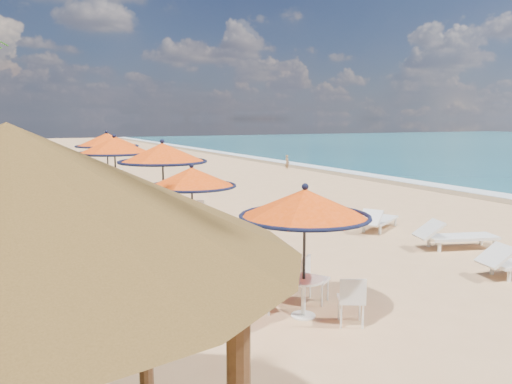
# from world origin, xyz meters

# --- Properties ---
(ground) EXTENTS (160.00, 160.00, 0.00)m
(ground) POSITION_xyz_m (0.00, 0.00, 0.00)
(ground) COLOR tan
(ground) RESTS_ON ground
(foam_strip) EXTENTS (1.20, 140.00, 0.04)m
(foam_strip) POSITION_xyz_m (9.30, 10.00, 0.00)
(foam_strip) COLOR white
(foam_strip) RESTS_ON ground
(wetsand_band) EXTENTS (1.40, 140.00, 0.02)m
(wetsand_band) POSITION_xyz_m (8.40, 10.00, 0.00)
(wetsand_band) COLOR olive
(wetsand_band) RESTS_ON ground
(station_0) EXTENTS (2.05, 2.05, 2.14)m
(station_0) POSITION_xyz_m (-4.63, -0.38, 1.56)
(station_0) COLOR black
(station_0) RESTS_ON ground
(station_1) EXTENTS (2.03, 2.03, 2.12)m
(station_1) POSITION_xyz_m (-5.00, 3.83, 1.55)
(station_1) COLOR black
(station_1) RESTS_ON ground
(station_2) EXTENTS (2.46, 2.46, 2.57)m
(station_2) POSITION_xyz_m (-4.80, 6.61, 1.96)
(station_2) COLOR black
(station_2) RESTS_ON ground
(station_3) EXTENTS (2.51, 2.51, 2.61)m
(station_3) POSITION_xyz_m (-5.46, 10.13, 1.91)
(station_3) COLOR black
(station_3) RESTS_ON ground
(station_4) EXTENTS (2.54, 2.54, 2.65)m
(station_4) POSITION_xyz_m (-4.91, 14.30, 2.02)
(station_4) COLOR black
(station_4) RESTS_ON ground
(lounger_mid) EXTENTS (2.08, 1.19, 0.71)m
(lounger_mid) POSITION_xyz_m (0.81, 1.52, 0.33)
(lounger_mid) COLOR white
(lounger_mid) RESTS_ON ground
(lounger_far) EXTENTS (1.88, 1.41, 0.66)m
(lounger_far) POSITION_xyz_m (0.53, 3.92, 0.31)
(lounger_far) COLOR white
(lounger_far) RESTS_ON ground
(palapa) EXTENTS (4.05, 4.05, 3.09)m
(palapa) POSITION_xyz_m (-8.70, -3.03, 2.59)
(palapa) COLOR brown
(palapa) RESTS_ON ground
(person) EXTENTS (0.26, 0.37, 0.96)m
(person) POSITION_xyz_m (6.93, 19.91, 0.48)
(person) COLOR #846243
(person) RESTS_ON ground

